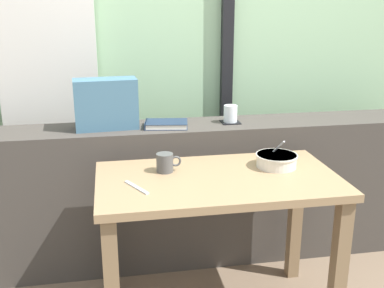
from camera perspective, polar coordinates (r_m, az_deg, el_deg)
name	(u,v)px	position (r m, az deg, el deg)	size (l,w,h in m)	color
outdoor_backdrop	(189,7)	(2.95, -0.42, 16.36)	(4.80, 0.08, 2.80)	#9EC699
curtain_left_panel	(45,36)	(2.83, -17.49, 12.52)	(0.56, 0.06, 2.50)	silver
window_divider_post	(228,24)	(2.93, 4.38, 14.35)	(0.07, 0.05, 2.60)	black
dark_console_ledge	(204,192)	(2.66, 1.49, -5.87)	(2.80, 0.31, 0.80)	#423D38
breakfast_table	(218,203)	(2.10, 3.17, -7.20)	(1.06, 0.59, 0.70)	#826849
coaster_square	(230,122)	(2.56, 4.69, 2.68)	(0.10, 0.10, 0.01)	black
juice_glass	(230,115)	(2.55, 4.72, 3.61)	(0.07, 0.07, 0.09)	white
closed_book	(166,124)	(2.47, -3.20, 2.43)	(0.24, 0.18, 0.03)	#1E2D47
throw_pillow	(106,104)	(2.45, -10.46, 4.84)	(0.32, 0.14, 0.26)	#426B84
soup_bowl	(276,160)	(2.20, 10.27, -1.99)	(0.19, 0.19, 0.13)	silver
fork_utensil	(137,187)	(1.94, -6.79, -5.28)	(0.02, 0.17, 0.01)	silver
ceramic_mug	(165,163)	(2.10, -3.28, -2.29)	(0.11, 0.08, 0.08)	#4C4C4C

